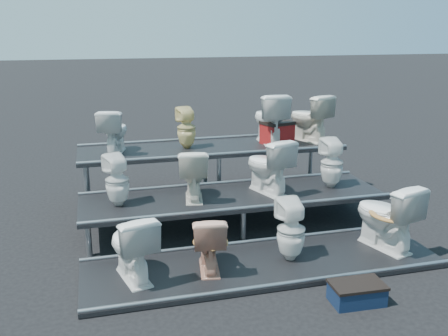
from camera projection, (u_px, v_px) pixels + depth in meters
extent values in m
plane|color=black|center=(233.00, 226.00, 7.09)|extent=(80.00, 80.00, 0.00)
cube|color=black|center=(264.00, 264.00, 5.88)|extent=(4.20, 1.20, 0.06)
cube|color=black|center=(233.00, 210.00, 7.03)|extent=(4.20, 1.20, 0.46)
cube|color=black|center=(212.00, 172.00, 8.18)|extent=(4.20, 1.20, 0.86)
imported|color=silver|center=(132.00, 246.00, 5.39)|extent=(0.59, 0.83, 0.77)
imported|color=tan|center=(209.00, 242.00, 5.61)|extent=(0.47, 0.70, 0.67)
imported|color=silver|center=(291.00, 230.00, 5.85)|extent=(0.34, 0.35, 0.74)
imported|color=silver|center=(386.00, 215.00, 6.14)|extent=(0.69, 0.94, 0.85)
imported|color=silver|center=(117.00, 180.00, 6.48)|extent=(0.39, 0.40, 0.68)
imported|color=silver|center=(193.00, 174.00, 6.73)|extent=(0.51, 0.75, 0.71)
imported|color=silver|center=(268.00, 165.00, 6.98)|extent=(0.66, 0.87, 0.79)
imported|color=silver|center=(332.00, 163.00, 7.24)|extent=(0.33, 0.34, 0.72)
imported|color=silver|center=(114.00, 131.00, 7.60)|extent=(0.56, 0.74, 0.67)
imported|color=#DCC983|center=(186.00, 128.00, 7.88)|extent=(0.33, 0.34, 0.65)
imported|color=silver|center=(269.00, 118.00, 8.20)|extent=(0.48, 0.82, 0.83)
imported|color=silver|center=(309.00, 118.00, 8.38)|extent=(0.68, 0.88, 0.79)
cube|color=maroon|center=(277.00, 134.00, 8.21)|extent=(0.54, 0.48, 0.33)
cube|color=#0E1B33|center=(357.00, 294.00, 5.09)|extent=(0.54, 0.34, 0.19)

